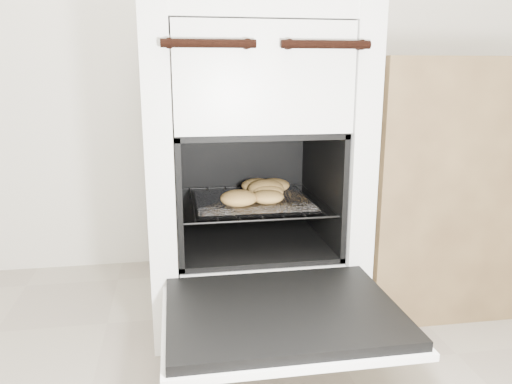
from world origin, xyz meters
The scene contains 6 objects.
stove centered at (0.14, 1.15, 0.48)m, with size 0.64×0.71×0.97m.
oven_door centered at (0.14, 0.61, 0.21)m, with size 0.57×0.44×0.04m.
oven_rack centered at (0.14, 1.08, 0.37)m, with size 0.46×0.44×0.01m.
foil_sheet centered at (0.14, 1.06, 0.38)m, with size 0.36×0.32×0.01m, color white.
baked_rolls centered at (0.17, 1.09, 0.41)m, with size 0.27×0.31×0.06m.
counter centered at (0.90, 1.13, 0.41)m, with size 0.82×0.55×0.82m, color brown.
Camera 1 is at (-0.11, -0.46, 0.78)m, focal length 35.00 mm.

